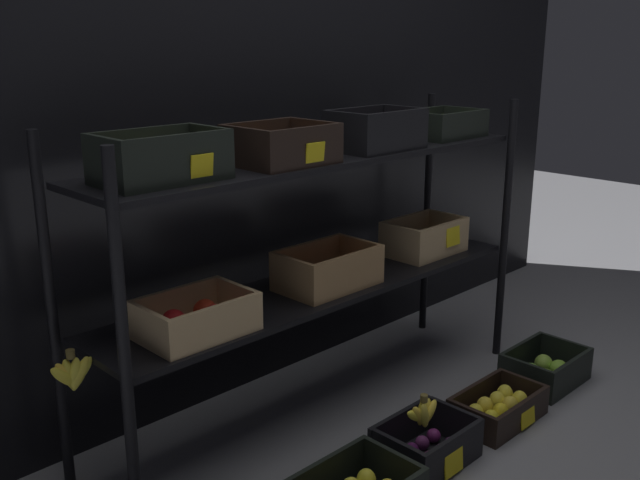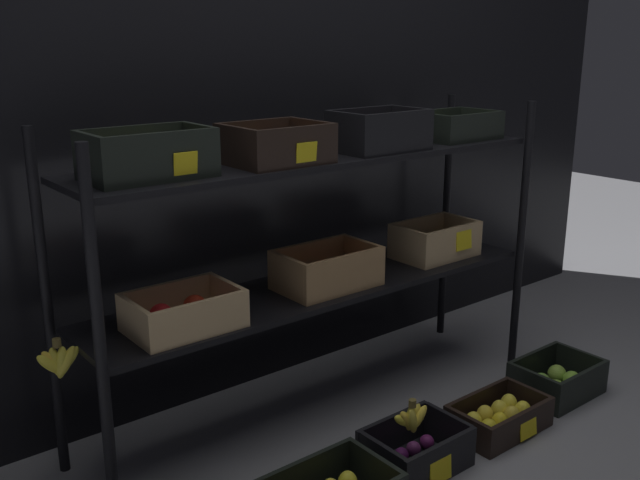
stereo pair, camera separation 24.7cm
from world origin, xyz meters
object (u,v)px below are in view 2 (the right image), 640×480
at_px(crate_ground_right_lemon, 499,418).
at_px(banana_bunch_loose, 411,419).
at_px(crate_ground_apple_green, 556,381).
at_px(display_rack, 318,217).
at_px(crate_ground_plum, 416,453).

bearing_deg(crate_ground_right_lemon, banana_bunch_loose, 176.65).
distance_m(crate_ground_right_lemon, banana_bunch_loose, 0.44).
bearing_deg(banana_bunch_loose, crate_ground_right_lemon, -3.35).
bearing_deg(crate_ground_apple_green, banana_bunch_loose, -179.56).
bearing_deg(crate_ground_apple_green, crate_ground_right_lemon, -175.51).
relative_size(display_rack, banana_bunch_loose, 13.56).
bearing_deg(display_rack, banana_bunch_loose, -90.51).
distance_m(display_rack, banana_bunch_loose, 0.72).
bearing_deg(crate_ground_plum, crate_ground_apple_green, 0.49).
bearing_deg(display_rack, crate_ground_apple_green, -29.79).
xyz_separation_m(display_rack, crate_ground_right_lemon, (0.41, -0.49, -0.69)).
relative_size(display_rack, crate_ground_right_lemon, 5.38).
distance_m(display_rack, crate_ground_apple_green, 1.15).
xyz_separation_m(crate_ground_right_lemon, crate_ground_apple_green, (0.39, 0.03, 0.00)).
xyz_separation_m(crate_ground_plum, crate_ground_apple_green, (0.78, 0.01, 0.00)).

